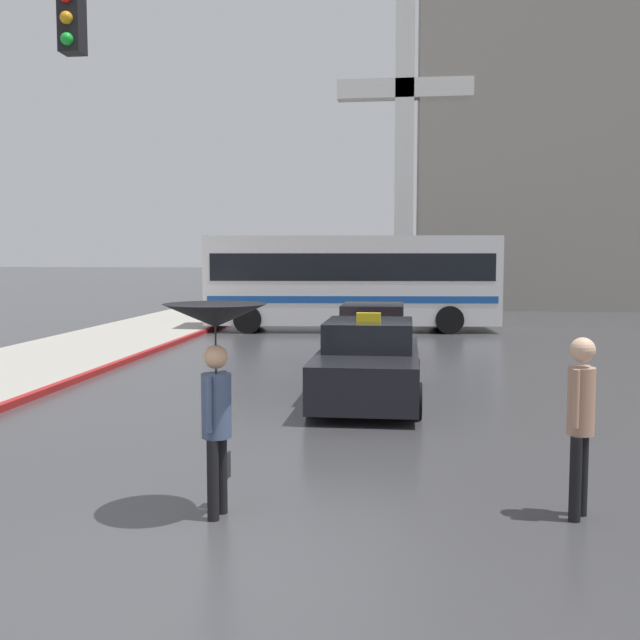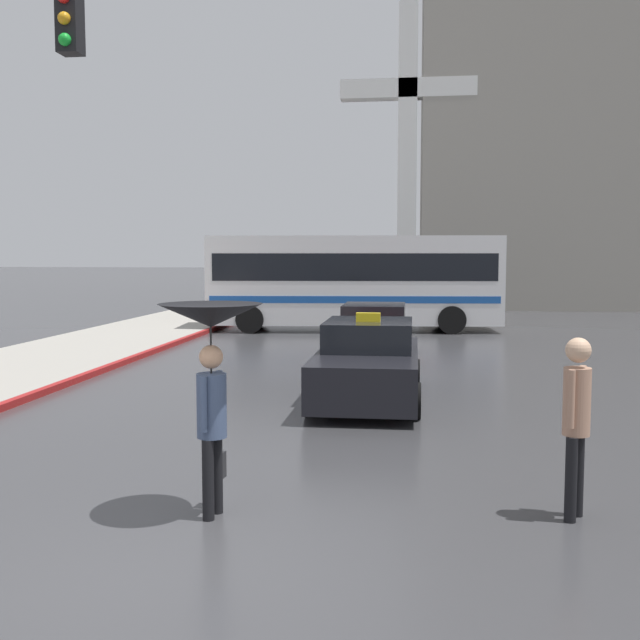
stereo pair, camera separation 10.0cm
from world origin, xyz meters
name	(u,v)px [view 1 (the left image)]	position (x,y,z in m)	size (l,w,h in m)	color
ground_plane	(139,583)	(0.00, 0.00, 0.00)	(300.00, 300.00, 0.00)	#38383A
taxi	(369,364)	(1.45, 7.94, 0.68)	(1.91, 4.46, 1.63)	black
sedan_red	(373,334)	(1.25, 13.60, 0.64)	(1.91, 4.48, 1.40)	maroon
city_bus	(351,278)	(0.14, 20.79, 1.85)	(10.37, 3.43, 3.33)	silver
pedestrian_with_umbrella	(216,346)	(0.24, 1.61, 1.77)	(1.05, 1.05, 2.19)	black
pedestrian_man	(581,412)	(3.91, 2.00, 1.10)	(0.37, 0.40, 1.86)	black
monument_cross	(404,137)	(1.88, 31.19, 8.35)	(6.47, 0.90, 14.71)	white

